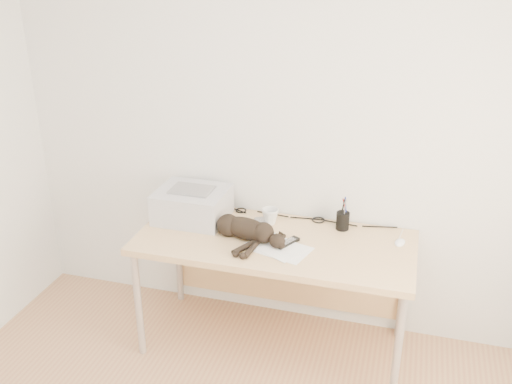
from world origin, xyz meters
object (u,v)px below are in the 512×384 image
(desk, at_px, (278,253))
(mouse, at_px, (400,241))
(printer, at_px, (192,204))
(pen_cup, at_px, (343,220))
(mug, at_px, (270,216))
(cat, at_px, (244,230))

(desk, xyz_separation_m, mouse, (0.70, 0.07, 0.15))
(desk, height_order, printer, printer)
(pen_cup, bearing_deg, desk, -156.34)
(mouse, bearing_deg, mug, -169.89)
(cat, relative_size, pen_cup, 2.86)
(pen_cup, distance_m, mouse, 0.36)
(printer, bearing_deg, mouse, 1.10)
(printer, height_order, pen_cup, pen_cup)
(desk, distance_m, printer, 0.60)
(printer, bearing_deg, desk, -4.48)
(mouse, bearing_deg, desk, -161.49)
(desk, relative_size, cat, 2.76)
(cat, bearing_deg, pen_cup, 42.60)
(mug, bearing_deg, printer, -172.50)
(cat, distance_m, mug, 0.25)
(desk, bearing_deg, printer, 175.52)
(printer, relative_size, cat, 0.73)
(desk, xyz_separation_m, cat, (-0.17, -0.12, 0.19))
(desk, height_order, mug, mug)
(mouse, bearing_deg, pen_cup, 178.49)
(printer, height_order, cat, printer)
(mug, distance_m, mouse, 0.78)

